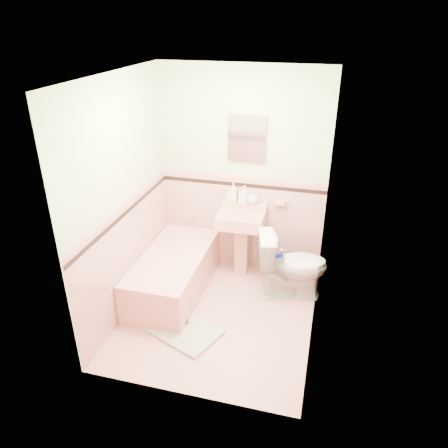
% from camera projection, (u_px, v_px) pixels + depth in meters
% --- Properties ---
extents(floor, '(2.20, 2.20, 0.00)m').
position_uv_depth(floor, '(218.00, 316.00, 4.65)').
color(floor, '#D7948D').
rests_on(floor, ground).
extents(ceiling, '(2.20, 2.20, 0.00)m').
position_uv_depth(ceiling, '(216.00, 76.00, 3.53)').
color(ceiling, white).
rests_on(ceiling, ground).
extents(wall_back, '(2.50, 0.00, 2.50)m').
position_uv_depth(wall_back, '(242.00, 174.00, 5.04)').
color(wall_back, '#EFE6C3').
rests_on(wall_back, ground).
extents(wall_front, '(2.50, 0.00, 2.50)m').
position_uv_depth(wall_front, '(178.00, 273.00, 3.14)').
color(wall_front, '#EFE6C3').
rests_on(wall_front, ground).
extents(wall_left, '(0.00, 2.50, 2.50)m').
position_uv_depth(wall_left, '(123.00, 201.00, 4.32)').
color(wall_left, '#EFE6C3').
rests_on(wall_left, ground).
extents(wall_right, '(0.00, 2.50, 2.50)m').
position_uv_depth(wall_right, '(323.00, 224.00, 3.86)').
color(wall_right, '#EFE6C3').
rests_on(wall_right, ground).
extents(wainscot_back, '(2.00, 0.00, 2.00)m').
position_uv_depth(wainscot_back, '(241.00, 224.00, 5.32)').
color(wainscot_back, '#DA9992').
rests_on(wainscot_back, ground).
extents(wainscot_front, '(2.00, 0.00, 2.00)m').
position_uv_depth(wainscot_front, '(182.00, 340.00, 3.44)').
color(wainscot_front, '#DA9992').
rests_on(wainscot_front, ground).
extents(wainscot_left, '(0.00, 2.20, 2.20)m').
position_uv_depth(wainscot_left, '(130.00, 257.00, 4.61)').
color(wainscot_left, '#DA9992').
rests_on(wainscot_left, ground).
extents(wainscot_right, '(0.00, 2.20, 2.20)m').
position_uv_depth(wainscot_right, '(315.00, 283.00, 4.16)').
color(wainscot_right, '#DA9992').
rests_on(wainscot_right, ground).
extents(accent_back, '(2.00, 0.00, 2.00)m').
position_uv_depth(accent_back, '(242.00, 185.00, 5.09)').
color(accent_back, black).
rests_on(accent_back, ground).
extents(accent_front, '(2.00, 0.00, 2.00)m').
position_uv_depth(accent_front, '(179.00, 286.00, 3.21)').
color(accent_front, black).
rests_on(accent_front, ground).
extents(accent_left, '(0.00, 2.20, 2.20)m').
position_uv_depth(accent_left, '(126.00, 213.00, 4.37)').
color(accent_left, black).
rests_on(accent_left, ground).
extents(accent_right, '(0.00, 2.20, 2.20)m').
position_uv_depth(accent_right, '(320.00, 236.00, 3.93)').
color(accent_right, black).
rests_on(accent_right, ground).
extents(cap_back, '(2.00, 0.00, 2.00)m').
position_uv_depth(cap_back, '(242.00, 177.00, 5.04)').
color(cap_back, '#D78F8D').
rests_on(cap_back, ground).
extents(cap_front, '(2.00, 0.00, 2.00)m').
position_uv_depth(cap_front, '(179.00, 275.00, 3.17)').
color(cap_front, '#D78F8D').
rests_on(cap_front, ground).
extents(cap_left, '(0.00, 2.20, 2.20)m').
position_uv_depth(cap_left, '(125.00, 204.00, 4.33)').
color(cap_left, '#D78F8D').
rests_on(cap_left, ground).
extents(cap_right, '(0.00, 2.20, 2.20)m').
position_uv_depth(cap_right, '(321.00, 227.00, 3.88)').
color(cap_right, '#D78F8D').
rests_on(cap_right, ground).
extents(bathtub, '(0.70, 1.50, 0.45)m').
position_uv_depth(bathtub, '(174.00, 274.00, 4.98)').
color(bathtub, tan).
rests_on(bathtub, floor).
extents(tub_faucet, '(0.04, 0.12, 0.04)m').
position_uv_depth(tub_faucet, '(192.00, 217.00, 5.42)').
color(tub_faucet, silver).
rests_on(tub_faucet, wall_back).
extents(sink, '(0.54, 0.48, 0.85)m').
position_uv_depth(sink, '(241.00, 245.00, 5.19)').
color(sink, tan).
rests_on(sink, floor).
extents(sink_faucet, '(0.02, 0.02, 0.10)m').
position_uv_depth(sink_faucet, '(244.00, 201.00, 5.08)').
color(sink_faucet, silver).
rests_on(sink_faucet, sink).
extents(medicine_cabinet, '(0.43, 0.04, 0.54)m').
position_uv_depth(medicine_cabinet, '(247.00, 138.00, 4.80)').
color(medicine_cabinet, white).
rests_on(medicine_cabinet, wall_back).
extents(soap_dish, '(0.13, 0.07, 0.04)m').
position_uv_depth(soap_dish, '(280.00, 203.00, 5.04)').
color(soap_dish, tan).
rests_on(soap_dish, wall_back).
extents(soap_bottle_left, '(0.11, 0.11, 0.24)m').
position_uv_depth(soap_bottle_left, '(233.00, 192.00, 5.11)').
color(soap_bottle_left, '#B2B2B2').
rests_on(soap_bottle_left, sink).
extents(soap_bottle_mid, '(0.13, 0.13, 0.21)m').
position_uv_depth(soap_bottle_mid, '(244.00, 194.00, 5.09)').
color(soap_bottle_mid, '#B2B2B2').
rests_on(soap_bottle_mid, sink).
extents(soap_bottle_right, '(0.15, 0.15, 0.16)m').
position_uv_depth(soap_bottle_right, '(253.00, 197.00, 5.07)').
color(soap_bottle_right, '#B2B2B2').
rests_on(soap_bottle_right, sink).
extents(tube, '(0.04, 0.04, 0.12)m').
position_uv_depth(tube, '(229.00, 196.00, 5.15)').
color(tube, white).
rests_on(tube, sink).
extents(toilet, '(0.87, 0.63, 0.80)m').
position_uv_depth(toilet, '(292.00, 265.00, 4.84)').
color(toilet, white).
rests_on(toilet, floor).
extents(bucket, '(0.31, 0.31, 0.29)m').
position_uv_depth(bucket, '(280.00, 270.00, 5.21)').
color(bucket, '#0016BE').
rests_on(bucket, floor).
extents(bath_mat, '(0.86, 0.73, 0.03)m').
position_uv_depth(bath_mat, '(183.00, 330.00, 4.42)').
color(bath_mat, '#9EA78B').
rests_on(bath_mat, floor).
extents(shoe, '(0.16, 0.11, 0.06)m').
position_uv_depth(shoe, '(181.00, 321.00, 4.49)').
color(shoe, '#BF1E59').
rests_on(shoe, bath_mat).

